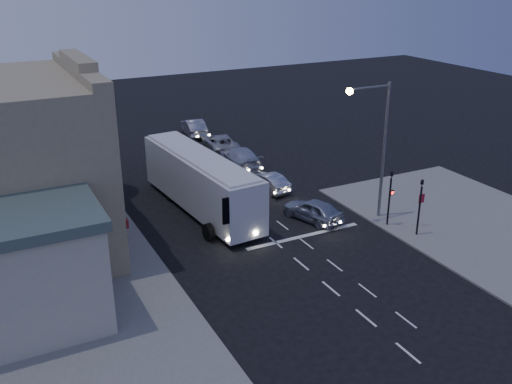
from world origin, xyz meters
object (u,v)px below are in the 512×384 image
car_sedan_a (268,182)px  streetlight (377,136)px  car_sedan_c (220,143)px  street_tree (87,136)px  traffic_signal_side (420,200)px  regulatory_sign (421,204)px  traffic_signal_main (390,192)px  car_suv (313,210)px  car_sedan_b (240,157)px  car_extra (194,127)px  tour_bus (200,181)px

car_sedan_a → streetlight: streetlight is taller
car_sedan_a → car_sedan_c: 10.75m
street_tree → traffic_signal_side: bearing=-44.5°
regulatory_sign → streetlight: size_ratio=0.24×
traffic_signal_side → streetlight: bearing=105.7°
car_sedan_a → streetlight: bearing=106.5°
traffic_signal_main → traffic_signal_side: bearing=-70.5°
car_sedan_c → regulatory_sign: size_ratio=2.43×
car_sedan_a → street_tree: (-11.93, 5.05, 3.82)m
car_sedan_a → regulatory_sign: 11.67m
car_suv → car_sedan_b: car_sedan_b is taller
traffic_signal_side → street_tree: bearing=135.5°
traffic_signal_side → streetlight: size_ratio=0.46×
car_sedan_b → car_extra: car_extra is taller
car_sedan_c → street_tree: (-12.72, -5.68, 3.75)m
car_sedan_c → traffic_signal_main: (3.08, -19.92, 1.68)m
car_sedan_a → car_sedan_b: car_sedan_b is taller
tour_bus → streetlight: 12.09m
car_sedan_c → tour_bus: bearing=67.9°
car_sedan_b → regulatory_sign: regulatory_sign is taller
car_extra → traffic_signal_side: (4.13, -27.67, 1.60)m
car_sedan_b → streetlight: (3.14, -13.70, 4.92)m
car_suv → traffic_signal_main: size_ratio=1.06×
car_sedan_b → car_extra: size_ratio=1.13×
streetlight → traffic_signal_main: bearing=-79.8°
street_tree → car_sedan_a: bearing=-22.9°
car_suv → streetlight: bearing=137.5°
car_sedan_a → car_sedan_c: bearing=-102.7°
car_sedan_a → traffic_signal_main: 10.13m
car_sedan_a → tour_bus: bearing=3.2°
car_sedan_a → car_suv: bearing=82.4°
car_extra → streetlight: streetlight is taller
street_tree → traffic_signal_main: bearing=-42.0°
traffic_signal_side → streetlight: 4.84m
car_sedan_a → car_extra: bearing=-100.0°
car_suv → car_sedan_b: size_ratio=0.77×
car_sedan_b → tour_bus: bearing=52.8°
streetlight → traffic_signal_side: bearing=-74.3°
car_suv → street_tree: (-12.02, 11.22, 3.76)m
car_suv → car_extra: 22.67m
tour_bus → street_tree: 9.01m
car_sedan_a → streetlight: 9.96m
regulatory_sign → traffic_signal_main: bearing=149.2°
car_suv → traffic_signal_main: (3.79, -3.02, 1.68)m
traffic_signal_side → car_sedan_c: bearing=99.8°
car_extra → regulatory_sign: regulatory_sign is taller
car_suv → regulatory_sign: regulatory_sign is taller
traffic_signal_side → regulatory_sign: size_ratio=1.86×
tour_bus → car_sedan_b: 9.65m
car_suv → car_sedan_c: 16.92m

